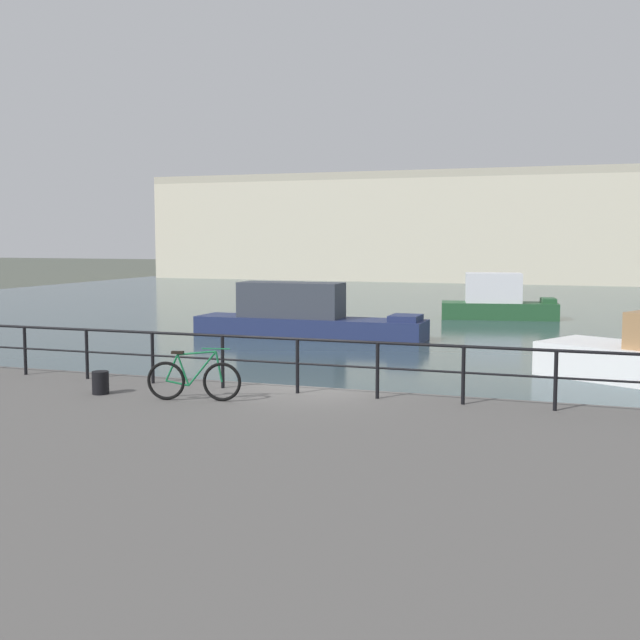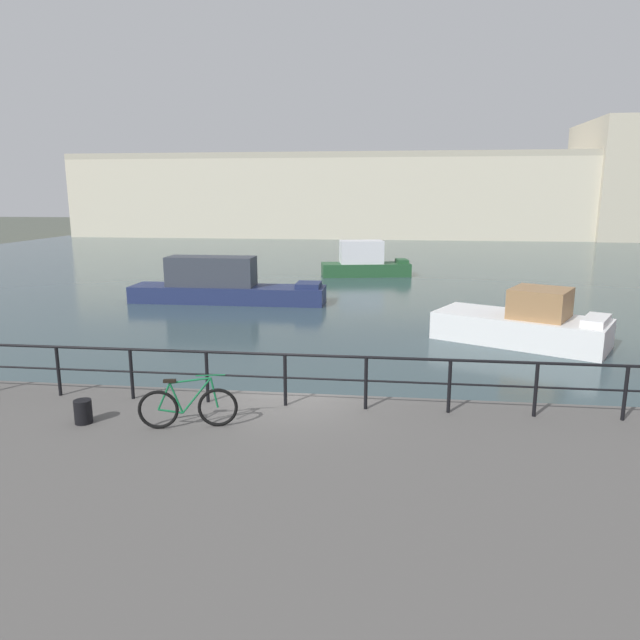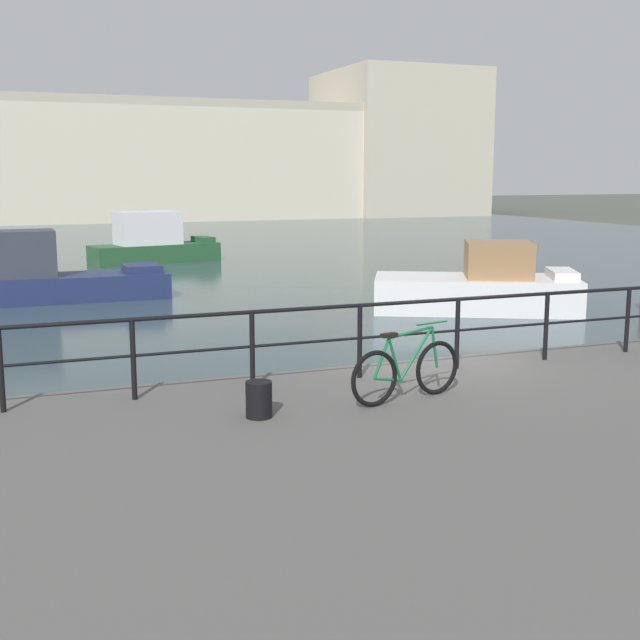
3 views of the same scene
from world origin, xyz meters
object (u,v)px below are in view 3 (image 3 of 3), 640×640
Objects in this scene: moored_red_daysailer at (153,243)px; mooring_bollard at (259,399)px; parked_bicycle at (406,371)px; moored_cabin_cruiser at (3,277)px; harbor_building at (148,160)px; moored_green_narrowboat at (481,287)px.

mooring_bollard is (-3.80, -28.43, 0.40)m from moored_red_daysailer.
moored_red_daysailer is at bearing 73.24° from parked_bicycle.
moored_cabin_cruiser reaches higher than mooring_bollard.
parked_bicycle is at bearing -97.16° from harbor_building.
mooring_bollard is (-1.99, -0.03, -0.17)m from parked_bicycle.
harbor_building is 172.15× the size of mooring_bollard.
moored_cabin_cruiser reaches higher than moored_green_narrowboat.
harbor_building is 7.90× the size of moored_cabin_cruiser.
moored_cabin_cruiser is at bearing 91.37° from parked_bicycle.
moored_red_daysailer is 0.62× the size of moored_cabin_cruiser.
moored_green_narrowboat is at bearing 47.88° from mooring_bollard.
moored_green_narrowboat is 18.22m from moored_red_daysailer.
parked_bicycle is (-1.81, -28.40, 0.57)m from moored_red_daysailer.
parked_bicycle reaches higher than moored_green_narrowboat.
mooring_bollard is at bearing -104.90° from moored_green_narrowboat.
parked_bicycle reaches higher than mooring_bollard.
moored_red_daysailer reaches higher than moored_cabin_cruiser.
moored_cabin_cruiser is at bearing -132.99° from moored_red_daysailer.
moored_red_daysailer is at bearing 138.23° from moored_green_narrowboat.
moored_red_daysailer is at bearing -99.78° from harbor_building.
harbor_building is at bearing 117.28° from moored_green_narrowboat.
harbor_building is at bearing 81.15° from mooring_bollard.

